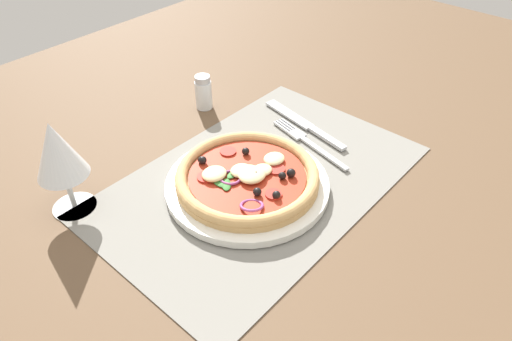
{
  "coord_description": "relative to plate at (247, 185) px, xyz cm",
  "views": [
    {
      "loc": [
        -43.56,
        -37.65,
        48.78
      ],
      "look_at": [
        -0.86,
        0.0,
        2.63
      ],
      "focal_mm": 33.38,
      "sensor_mm": 36.0,
      "label": 1
    }
  ],
  "objects": [
    {
      "name": "placemat",
      "position": [
        2.86,
        0.02,
        -0.82
      ],
      "size": [
        51.61,
        33.13,
        0.4
      ],
      "primitive_type": "cube",
      "color": "slate",
      "rests_on": "ground_plane"
    },
    {
      "name": "ground_plane",
      "position": [
        2.86,
        0.02,
        -2.22
      ],
      "size": [
        190.0,
        140.0,
        2.4
      ],
      "primitive_type": "cube",
      "color": "brown"
    },
    {
      "name": "wine_glass",
      "position": [
        -19.87,
        16.66,
        9.18
      ],
      "size": [
        7.2,
        7.2,
        14.9
      ],
      "color": "silver",
      "rests_on": "ground_plane"
    },
    {
      "name": "plate",
      "position": [
        0.0,
        0.0,
        0.0
      ],
      "size": [
        25.14,
        25.14,
        1.23
      ],
      "primitive_type": "cylinder",
      "color": "silver",
      "rests_on": "placemat"
    },
    {
      "name": "fork",
      "position": [
        15.84,
        0.54,
        -0.4
      ],
      "size": [
        5.24,
        17.92,
        0.44
      ],
      "rotation": [
        0.0,
        0.0,
        1.36
      ],
      "color": "#B2B5BA",
      "rests_on": "placemat"
    },
    {
      "name": "pizza",
      "position": [
        -0.01,
        -0.0,
        1.73
      ],
      "size": [
        21.89,
        21.89,
        2.7
      ],
      "color": "tan",
      "rests_on": "plate"
    },
    {
      "name": "pepper_shaker",
      "position": [
        12.55,
        22.69,
        2.24
      ],
      "size": [
        3.2,
        3.2,
        6.7
      ],
      "color": "silver",
      "rests_on": "ground_plane"
    },
    {
      "name": "knife",
      "position": [
        19.9,
        4.17,
        -0.36
      ],
      "size": [
        5.22,
        19.97,
        0.62
      ],
      "rotation": [
        0.0,
        0.0,
        1.39
      ],
      "color": "#B2B5BA",
      "rests_on": "placemat"
    }
  ]
}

